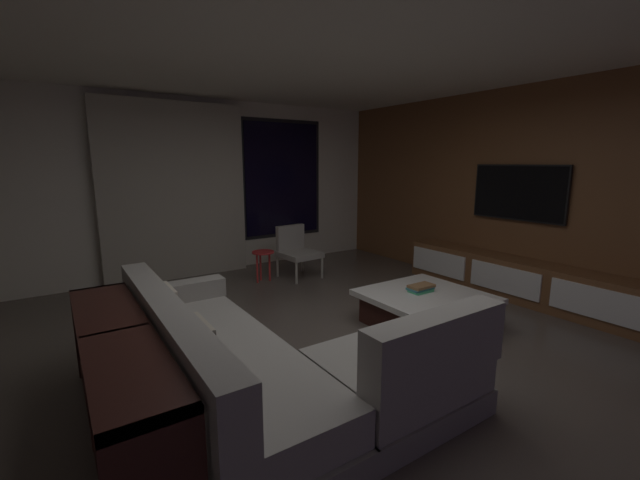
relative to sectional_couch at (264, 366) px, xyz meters
The scene contains 12 objects.
floor 1.00m from the sectional_couch, 13.43° to the left, with size 9.20×9.20×0.00m, color #564C44.
back_wall_with_window 4.08m from the sectional_couch, 77.19° to the left, with size 6.60×0.30×2.70m.
media_wall 4.14m from the sectional_couch, ahead, with size 0.12×7.80×2.70m.
ceiling 2.59m from the sectional_couch, 13.43° to the left, with size 8.20×8.20×0.00m, color silver.
sectional_couch is the anchor object (origin of this frame).
coffee_table 2.08m from the sectional_couch, ahead, with size 1.16×1.16×0.36m.
book_stack_on_coffee_table 2.11m from the sectional_couch, 11.27° to the left, with size 0.29×0.17×0.08m.
accent_chair_near_window 3.36m from the sectional_couch, 55.68° to the left, with size 0.59×0.61×0.78m.
side_stool 3.09m from the sectional_couch, 64.41° to the left, with size 0.32×0.32×0.46m.
media_console 3.71m from the sectional_couch, ahead, with size 0.46×3.10×0.52m.
mounted_tv 4.05m from the sectional_couch, ahead, with size 0.05×1.24×0.72m.
console_table_behind_couch 0.93m from the sectional_couch, behind, with size 0.40×2.10×0.74m.
Camera 1 is at (-2.08, -2.67, 1.73)m, focal length 22.57 mm.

